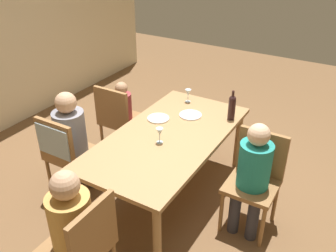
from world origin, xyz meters
The scene contains 16 objects.
ground_plane centered at (0.00, 0.00, 0.00)m, with size 10.00×10.00×0.00m, color brown.
dining_table centered at (0.00, 0.00, 0.65)m, with size 1.87×0.96×0.73m.
chair_far_left centered at (-0.54, 0.86, 0.59)m, with size 0.46×0.44×0.92m.
chair_left_end centered at (-1.31, -0.09, 0.53)m, with size 0.44×0.44×0.92m.
chair_near centered at (0.09, -0.86, 0.53)m, with size 0.44×0.44×0.92m.
chair_far_right centered at (0.33, 0.86, 0.53)m, with size 0.44×0.44×0.92m.
person_woman_host centered at (-0.39, 0.86, 0.66)m, with size 0.35×0.31×1.14m.
person_man_bearded centered at (-1.31, 0.03, 0.65)m, with size 0.30×0.35×1.13m.
person_man_guest centered at (-0.03, -0.86, 0.63)m, with size 0.33×0.29×1.09m.
person_child_small centered at (0.44, 0.86, 0.56)m, with size 0.25×0.22×0.94m.
wine_bottle_tall_green centered at (0.61, -0.39, 0.87)m, with size 0.07×0.07×0.32m.
wine_glass_near_left centered at (-0.15, 0.00, 0.83)m, with size 0.07×0.07×0.15m.
wine_glass_centre centered at (0.75, 0.18, 0.83)m, with size 0.07×0.07×0.15m.
dinner_plate_host centered at (0.23, 0.25, 0.73)m, with size 0.23×0.23×0.01m, color silver.
dinner_plate_guest_left centered at (0.46, 0.00, 0.73)m, with size 0.24×0.24×0.01m, color white.
handbag centered at (0.77, 0.86, 0.11)m, with size 0.28×0.12×0.22m, color brown.
Camera 1 is at (-2.58, -1.53, 2.53)m, focal length 39.17 mm.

